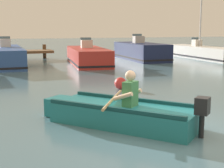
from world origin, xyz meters
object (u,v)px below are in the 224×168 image
(rowboat_with_person, at_px, (121,113))
(moored_boat_navy, at_px, (141,52))
(moored_boat_blue, at_px, (6,57))
(moored_boat_white, at_px, (201,52))
(moored_boat_red, at_px, (88,57))
(mooring_buoy, at_px, (120,83))

(rowboat_with_person, bearing_deg, moored_boat_navy, 63.60)
(moored_boat_blue, distance_m, moored_boat_white, 12.64)
(moored_boat_red, xyz_separation_m, moored_boat_navy, (3.98, 1.48, 0.08))
(moored_boat_blue, relative_size, moored_boat_white, 0.93)
(moored_boat_blue, xyz_separation_m, moored_boat_navy, (8.36, 0.45, 0.04))
(rowboat_with_person, height_order, moored_boat_white, moored_boat_white)
(moored_boat_red, relative_size, mooring_buoy, 13.95)
(rowboat_with_person, bearing_deg, moored_boat_red, 77.48)
(moored_boat_red, height_order, moored_boat_white, moored_boat_white)
(moored_boat_blue, relative_size, mooring_buoy, 15.55)
(moored_boat_blue, height_order, moored_boat_red, moored_boat_blue)
(moored_boat_navy, height_order, mooring_buoy, moored_boat_navy)
(moored_boat_blue, bearing_deg, rowboat_with_person, -82.26)
(rowboat_with_person, bearing_deg, moored_boat_blue, 97.74)
(moored_boat_red, bearing_deg, mooring_buoy, -97.96)
(moored_boat_red, bearing_deg, rowboat_with_person, -102.52)
(moored_boat_blue, distance_m, moored_boat_navy, 8.37)
(moored_boat_navy, distance_m, moored_boat_white, 4.31)
(mooring_buoy, bearing_deg, moored_boat_navy, 61.58)
(moored_boat_navy, bearing_deg, mooring_buoy, -118.42)
(rowboat_with_person, relative_size, moored_boat_blue, 0.50)
(rowboat_with_person, xyz_separation_m, mooring_buoy, (1.52, 3.92, -0.05))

